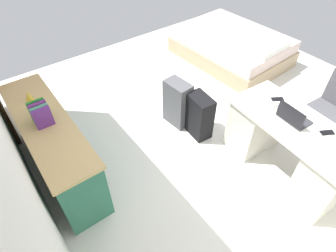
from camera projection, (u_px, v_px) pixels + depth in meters
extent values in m
plane|color=silver|center=(208.00, 123.00, 3.99)|extent=(5.68, 5.68, 0.00)
cube|color=silver|center=(298.00, 125.00, 2.90)|extent=(1.48, 0.76, 0.04)
cube|color=beige|center=(326.00, 179.00, 2.86)|extent=(0.44, 0.62, 0.71)
cube|color=beige|center=(255.00, 124.00, 3.46)|extent=(0.44, 0.62, 0.71)
cylinder|color=black|center=(313.00, 139.00, 3.74)|extent=(0.52, 0.52, 0.04)
cylinder|color=black|center=(319.00, 128.00, 3.60)|extent=(0.06, 0.06, 0.42)
cube|color=#4C4C51|center=(326.00, 114.00, 3.43)|extent=(0.49, 0.49, 0.08)
cube|color=#2D7056|center=(55.00, 148.00, 3.14)|extent=(1.76, 0.44, 0.75)
cube|color=tan|center=(44.00, 122.00, 2.86)|extent=(1.80, 0.48, 0.04)
cube|color=#275F49|center=(92.00, 170.00, 3.13)|extent=(0.67, 0.01, 0.26)
cube|color=#275F49|center=(65.00, 130.00, 3.58)|extent=(0.67, 0.01, 0.26)
cube|color=tan|center=(230.00, 51.00, 5.16)|extent=(1.97, 1.50, 0.28)
cube|color=beige|center=(232.00, 39.00, 4.99)|extent=(1.91, 1.44, 0.20)
cube|color=white|center=(266.00, 45.00, 4.52)|extent=(0.52, 0.70, 0.10)
cube|color=black|center=(199.00, 116.00, 3.64)|extent=(0.38, 0.25, 0.60)
cube|color=#4C4C51|center=(177.00, 103.00, 3.79)|extent=(0.38, 0.25, 0.65)
cube|color=#333338|center=(294.00, 119.00, 2.94)|extent=(0.32, 0.24, 0.02)
cube|color=black|center=(290.00, 115.00, 2.83)|extent=(0.31, 0.03, 0.19)
ellipsoid|color=white|center=(275.00, 105.00, 3.09)|extent=(0.07, 0.10, 0.03)
cube|color=black|center=(327.00, 133.00, 2.80)|extent=(0.12, 0.15, 0.01)
cube|color=black|center=(277.00, 99.00, 3.18)|extent=(0.13, 0.15, 0.01)
cube|color=#592A7A|center=(43.00, 118.00, 2.72)|extent=(0.04, 0.17, 0.22)
cube|color=#48966F|center=(42.00, 116.00, 2.74)|extent=(0.04, 0.17, 0.23)
cube|color=#5B276A|center=(40.00, 113.00, 2.76)|extent=(0.04, 0.17, 0.24)
cube|color=#355E36|center=(39.00, 112.00, 2.79)|extent=(0.04, 0.17, 0.21)
cube|color=#207825|center=(38.00, 109.00, 2.81)|extent=(0.03, 0.17, 0.22)
cone|color=gold|center=(28.00, 96.00, 3.06)|extent=(0.08, 0.08, 0.11)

